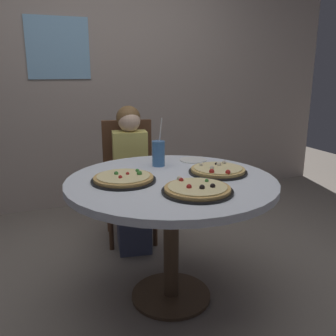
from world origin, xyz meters
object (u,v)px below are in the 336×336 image
object	(u,v)px
pizza_pepperoni	(124,178)
plate_small	(193,160)
chair_wooden	(129,173)
soda_cup	(158,153)
pizza_veggie	(218,170)
diner_child	(132,185)
pizza_cheese	(197,189)
dining_table	(171,196)

from	to	relation	value
pizza_pepperoni	plate_small	distance (m)	0.62
chair_wooden	soda_cup	bearing A→B (deg)	-88.51
pizza_veggie	chair_wooden	bearing A→B (deg)	106.80
pizza_veggie	diner_child	bearing A→B (deg)	112.29
pizza_veggie	pizza_cheese	bearing A→B (deg)	-134.20
diner_child	pizza_pepperoni	size ratio (longest dim) A/B	3.05
dining_table	chair_wooden	xyz separation A→B (m)	(0.02, 0.96, -0.12)
pizza_veggie	plate_small	distance (m)	0.33
chair_wooden	soda_cup	distance (m)	0.73
pizza_cheese	plate_small	bearing A→B (deg)	66.45
chair_wooden	pizza_veggie	bearing A→B (deg)	-73.20
chair_wooden	pizza_pepperoni	size ratio (longest dim) A/B	2.68
diner_child	pizza_veggie	size ratio (longest dim) A/B	3.13
plate_small	dining_table	bearing A→B (deg)	-131.17
dining_table	plate_small	bearing A→B (deg)	48.83
diner_child	pizza_cheese	distance (m)	1.08
diner_child	pizza_veggie	bearing A→B (deg)	-67.71
diner_child	pizza_veggie	distance (m)	0.87
dining_table	pizza_pepperoni	distance (m)	0.29
chair_wooden	diner_child	bearing A→B (deg)	-98.95
pizza_cheese	soda_cup	bearing A→B (deg)	89.84
dining_table	pizza_veggie	distance (m)	0.32
pizza_cheese	plate_small	xyz separation A→B (m)	(0.26, 0.60, -0.01)
dining_table	soda_cup	world-z (taller)	soda_cup
pizza_cheese	dining_table	bearing A→B (deg)	96.64
pizza_cheese	soda_cup	xyz separation A→B (m)	(0.00, 0.56, 0.06)
pizza_cheese	pizza_veggie	bearing A→B (deg)	45.80
pizza_pepperoni	plate_small	world-z (taller)	pizza_pepperoni
pizza_veggie	pizza_pepperoni	xyz separation A→B (m)	(-0.56, 0.04, -0.00)
chair_wooden	diner_child	distance (m)	0.19
chair_wooden	pizza_veggie	world-z (taller)	chair_wooden
pizza_veggie	plate_small	xyz separation A→B (m)	(-0.01, 0.33, -0.01)
dining_table	plate_small	xyz separation A→B (m)	(0.29, 0.34, 0.11)
pizza_pepperoni	soda_cup	distance (m)	0.39
pizza_cheese	soda_cup	size ratio (longest dim) A/B	1.17
soda_cup	plate_small	world-z (taller)	soda_cup
pizza_pepperoni	plate_small	bearing A→B (deg)	27.27
pizza_veggie	pizza_cheese	distance (m)	0.39
chair_wooden	pizza_pepperoni	world-z (taller)	chair_wooden
chair_wooden	pizza_pepperoni	xyz separation A→B (m)	(-0.28, -0.91, 0.24)
pizza_veggie	soda_cup	bearing A→B (deg)	133.15
diner_child	pizza_veggie	xyz separation A→B (m)	(0.31, -0.77, 0.28)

